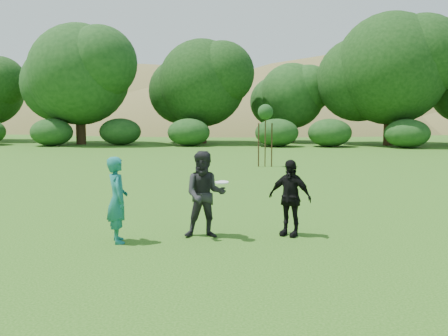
{
  "coord_description": "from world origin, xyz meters",
  "views": [
    {
      "loc": [
        1.12,
        -9.71,
        2.59
      ],
      "look_at": [
        0.0,
        3.0,
        1.1
      ],
      "focal_mm": 40.0,
      "sensor_mm": 36.0,
      "label": 1
    }
  ],
  "objects_px": {
    "player_grey": "(205,195)",
    "player_black": "(290,198)",
    "sapling": "(265,114)",
    "player_teal": "(117,200)"
  },
  "relations": [
    {
      "from": "player_grey",
      "to": "player_black",
      "type": "xyz_separation_m",
      "value": [
        1.72,
        0.3,
        -0.09
      ]
    },
    {
      "from": "sapling",
      "to": "player_black",
      "type": "bearing_deg",
      "value": -87.36
    },
    {
      "from": "player_grey",
      "to": "player_black",
      "type": "relative_size",
      "value": 1.12
    },
    {
      "from": "player_black",
      "to": "sapling",
      "type": "bearing_deg",
      "value": 119.21
    },
    {
      "from": "player_grey",
      "to": "sapling",
      "type": "bearing_deg",
      "value": 79.06
    },
    {
      "from": "player_grey",
      "to": "sapling",
      "type": "relative_size",
      "value": 0.62
    },
    {
      "from": "player_grey",
      "to": "sapling",
      "type": "height_order",
      "value": "sapling"
    },
    {
      "from": "player_grey",
      "to": "player_teal",
      "type": "bearing_deg",
      "value": -168.41
    },
    {
      "from": "player_teal",
      "to": "sapling",
      "type": "relative_size",
      "value": 0.59
    },
    {
      "from": "player_grey",
      "to": "player_black",
      "type": "height_order",
      "value": "player_grey"
    }
  ]
}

